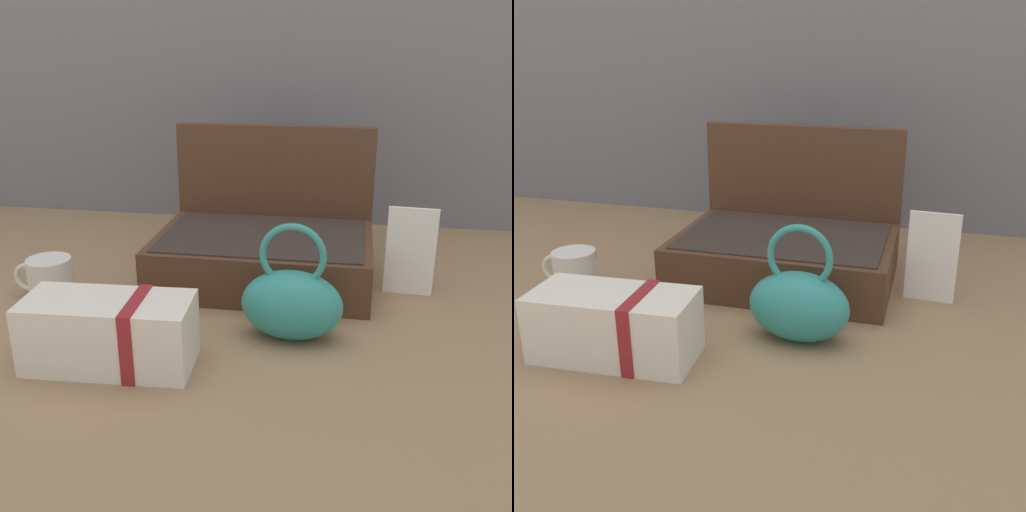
{
  "view_description": "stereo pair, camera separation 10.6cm",
  "coord_description": "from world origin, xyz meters",
  "views": [
    {
      "loc": [
        0.16,
        -1.0,
        0.48
      ],
      "look_at": [
        -0.01,
        -0.02,
        0.11
      ],
      "focal_mm": 42.01,
      "sensor_mm": 36.0,
      "label": 1
    },
    {
      "loc": [
        0.26,
        -0.98,
        0.48
      ],
      "look_at": [
        -0.01,
        -0.02,
        0.11
      ],
      "focal_mm": 42.01,
      "sensor_mm": 36.0,
      "label": 2
    }
  ],
  "objects": [
    {
      "name": "teal_pouch_handbag",
      "position": [
        0.07,
        -0.11,
        0.06
      ],
      "size": [
        0.17,
        0.11,
        0.2
      ],
      "color": "teal",
      "rests_on": "ground_plane"
    },
    {
      "name": "open_suitcase",
      "position": [
        -0.02,
        0.15,
        0.07
      ],
      "size": [
        0.43,
        0.31,
        0.29
      ],
      "color": "#4C301E",
      "rests_on": "ground_plane"
    },
    {
      "name": "coffee_mug",
      "position": [
        -0.41,
        -0.03,
        0.04
      ],
      "size": [
        0.12,
        0.08,
        0.08
      ],
      "color": "silver",
      "rests_on": "ground_plane"
    },
    {
      "name": "cream_toiletry_bag",
      "position": [
        -0.19,
        -0.24,
        0.05
      ],
      "size": [
        0.26,
        0.13,
        0.11
      ],
      "color": "silver",
      "rests_on": "ground_plane"
    },
    {
      "name": "ground_plane",
      "position": [
        0.0,
        0.0,
        0.0
      ],
      "size": [
        6.0,
        6.0,
        0.0
      ],
      "primitive_type": "plane",
      "color": "#8C6D4C"
    },
    {
      "name": "info_card_left",
      "position": [
        0.27,
        0.1,
        0.09
      ],
      "size": [
        0.09,
        0.01,
        0.17
      ],
      "primitive_type": "cube",
      "rotation": [
        0.0,
        0.0,
        -0.08
      ],
      "color": "white",
      "rests_on": "ground_plane"
    }
  ]
}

